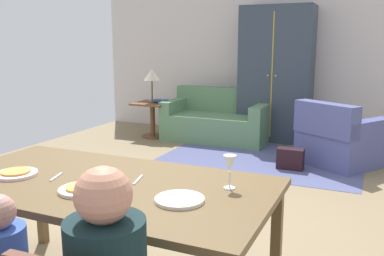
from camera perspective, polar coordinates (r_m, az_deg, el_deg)
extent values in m
cube|color=#826F4F|center=(4.28, 3.93, -9.72)|extent=(6.84, 6.38, 0.02)
cube|color=silver|center=(7.12, 13.20, 9.69)|extent=(6.84, 0.10, 2.70)
cube|color=brown|center=(2.47, -12.04, -7.53)|extent=(1.95, 1.00, 0.04)
cube|color=brown|center=(3.47, -19.86, -8.98)|extent=(0.06, 0.06, 0.72)
cube|color=brown|center=(2.64, 11.37, -15.12)|extent=(0.06, 0.06, 0.72)
cylinder|color=white|center=(2.72, -22.81, -5.78)|extent=(0.25, 0.25, 0.02)
cylinder|color=#E19344|center=(2.71, -22.83, -5.48)|extent=(0.17, 0.17, 0.01)
cylinder|color=silver|center=(2.33, -14.69, -8.11)|extent=(0.25, 0.25, 0.02)
cylinder|color=gold|center=(2.32, -14.71, -7.76)|extent=(0.17, 0.17, 0.01)
cylinder|color=silver|center=(2.12, -1.70, -9.70)|extent=(0.25, 0.25, 0.02)
cylinder|color=silver|center=(2.30, 5.10, -8.11)|extent=(0.06, 0.06, 0.01)
cylinder|color=silver|center=(2.29, 5.12, -6.97)|extent=(0.01, 0.01, 0.09)
cone|color=silver|center=(2.26, 5.16, -4.81)|extent=(0.07, 0.07, 0.09)
cube|color=silver|center=(2.60, -17.96, -6.32)|extent=(0.06, 0.15, 0.01)
cube|color=silver|center=(2.45, -7.33, -6.97)|extent=(0.06, 0.17, 0.01)
sphere|color=tan|center=(1.53, -11.97, -8.94)|extent=(0.21, 0.21, 0.21)
cube|color=#4F5480|center=(5.74, 9.35, -4.14)|extent=(2.60, 1.80, 0.01)
cube|color=#5B855E|center=(6.71, 3.33, 0.07)|extent=(1.63, 0.84, 0.42)
cube|color=#5B855E|center=(6.96, 4.36, 3.89)|extent=(1.63, 0.20, 0.40)
cube|color=#5B855E|center=(6.94, -2.27, 3.06)|extent=(0.18, 0.84, 0.20)
cube|color=#5B855E|center=(6.44, 9.43, 2.26)|extent=(0.18, 0.84, 0.20)
cube|color=#4C538C|center=(5.73, 19.62, -2.57)|extent=(1.17, 1.17, 0.42)
cube|color=#4C538C|center=(5.38, 17.72, 1.15)|extent=(0.82, 0.63, 0.40)
cube|color=#4C538C|center=(5.48, 22.62, -0.09)|extent=(0.60, 0.80, 0.20)
cube|color=#4C538C|center=(5.87, 17.22, 1.00)|extent=(0.60, 0.80, 0.20)
cube|color=#323D4A|center=(6.78, 11.36, 7.16)|extent=(1.10, 0.56, 2.10)
cube|color=gold|center=(6.51, 10.80, 7.00)|extent=(0.02, 0.01, 1.89)
sphere|color=gold|center=(6.52, 10.27, 7.03)|extent=(0.04, 0.04, 0.04)
sphere|color=gold|center=(6.49, 11.30, 6.97)|extent=(0.04, 0.04, 0.04)
cube|color=brown|center=(6.91, -5.42, 3.36)|extent=(0.56, 0.56, 0.03)
cylinder|color=brown|center=(6.96, -5.37, 0.99)|extent=(0.08, 0.08, 0.55)
cylinder|color=brown|center=(7.01, -5.33, -1.10)|extent=(0.36, 0.36, 0.03)
cylinder|color=brown|center=(6.91, -5.42, 3.56)|extent=(0.16, 0.16, 0.02)
cylinder|color=brown|center=(6.89, -5.45, 5.05)|extent=(0.02, 0.02, 0.34)
cone|color=#BFB399|center=(6.86, -5.49, 7.21)|extent=(0.26, 0.26, 0.18)
cube|color=#9F2831|center=(6.86, -3.82, 3.57)|extent=(0.22, 0.16, 0.03)
cube|color=#2B4C8A|center=(6.84, -4.29, 3.77)|extent=(0.22, 0.16, 0.03)
cube|color=black|center=(5.33, 13.22, -4.10)|extent=(0.32, 0.16, 0.26)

